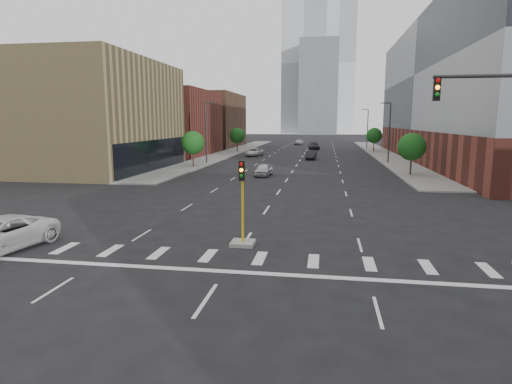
% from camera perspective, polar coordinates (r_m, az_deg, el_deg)
% --- Properties ---
extents(ground, '(400.00, 400.00, 0.00)m').
position_cam_1_polar(ground, '(14.22, -9.02, -17.23)').
color(ground, black).
rests_on(ground, ground).
extents(sidewalk_left_far, '(5.00, 92.00, 0.15)m').
position_cam_1_polar(sidewalk_left_far, '(88.36, -3.30, 5.35)').
color(sidewalk_left_far, gray).
rests_on(sidewalk_left_far, ground).
extents(sidewalk_right_far, '(5.00, 92.00, 0.15)m').
position_cam_1_polar(sidewalk_right_far, '(86.95, 16.47, 4.91)').
color(sidewalk_right_far, gray).
rests_on(sidewalk_right_far, ground).
extents(building_left_mid, '(20.00, 24.00, 14.00)m').
position_cam_1_polar(building_left_mid, '(60.89, -22.36, 9.35)').
color(building_left_mid, '#907F51').
rests_on(building_left_mid, ground).
extents(building_left_far_a, '(20.00, 22.00, 12.00)m').
position_cam_1_polar(building_left_far_a, '(84.20, -12.98, 8.96)').
color(building_left_far_a, brown).
rests_on(building_left_far_a, ground).
extents(building_left_far_b, '(20.00, 24.00, 13.00)m').
position_cam_1_polar(building_left_far_b, '(108.73, -7.77, 9.43)').
color(building_left_far_b, brown).
rests_on(building_left_far_b, ground).
extents(building_right_main, '(24.00, 70.00, 22.00)m').
position_cam_1_polar(building_right_main, '(76.52, 29.26, 11.75)').
color(building_right_main, brown).
rests_on(building_right_main, ground).
extents(tower_left, '(22.00, 22.00, 70.00)m').
position_cam_1_polar(tower_left, '(234.11, 6.47, 16.41)').
color(tower_left, '#B2B7BC').
rests_on(tower_left, ground).
extents(tower_right, '(20.00, 20.00, 80.00)m').
position_cam_1_polar(tower_right, '(274.17, 10.84, 16.33)').
color(tower_right, '#B2B7BC').
rests_on(tower_right, ground).
extents(tower_mid, '(18.00, 18.00, 44.00)m').
position_cam_1_polar(tower_mid, '(212.65, 8.34, 13.56)').
color(tower_mid, slate).
rests_on(tower_mid, ground).
extents(median_traffic_signal, '(1.20, 1.20, 4.40)m').
position_cam_1_polar(median_traffic_signal, '(22.07, -1.80, -4.68)').
color(median_traffic_signal, '#999993').
rests_on(median_traffic_signal, ground).
extents(streetlight_right_a, '(1.60, 0.22, 9.07)m').
position_cam_1_polar(streetlight_right_a, '(67.69, 17.30, 7.88)').
color(streetlight_right_a, '#2D2D30').
rests_on(streetlight_right_a, ground).
extents(streetlight_right_b, '(1.60, 0.22, 9.07)m').
position_cam_1_polar(streetlight_right_b, '(102.47, 14.60, 8.39)').
color(streetlight_right_b, '#2D2D30').
rests_on(streetlight_right_b, ground).
extents(streetlight_left, '(1.60, 0.22, 9.07)m').
position_cam_1_polar(streetlight_left, '(64.48, -6.60, 8.19)').
color(streetlight_left, '#2D2D30').
rests_on(streetlight_left, ground).
extents(tree_left_near, '(3.20, 3.20, 4.85)m').
position_cam_1_polar(tree_left_near, '(59.92, -8.43, 6.51)').
color(tree_left_near, '#382619').
rests_on(tree_left_near, ground).
extents(tree_left_far, '(3.20, 3.20, 4.85)m').
position_cam_1_polar(tree_left_far, '(88.95, -2.54, 7.53)').
color(tree_left_far, '#382619').
rests_on(tree_left_far, ground).
extents(tree_right_near, '(3.20, 3.20, 4.85)m').
position_cam_1_polar(tree_right_near, '(53.05, 20.06, 5.67)').
color(tree_right_near, '#382619').
rests_on(tree_right_near, ground).
extents(tree_right_far, '(3.20, 3.20, 4.85)m').
position_cam_1_polar(tree_right_far, '(92.61, 15.49, 7.27)').
color(tree_right_far, '#382619').
rests_on(tree_right_far, ground).
extents(car_near_left, '(1.92, 4.25, 1.42)m').
position_cam_1_polar(car_near_left, '(50.24, 1.01, 2.99)').
color(car_near_left, '#B9B8BD').
rests_on(car_near_left, ground).
extents(car_mid_right, '(1.80, 4.42, 1.43)m').
position_cam_1_polar(car_mid_right, '(72.31, 7.39, 4.89)').
color(car_mid_right, black).
rests_on(car_mid_right, ground).
extents(car_far_left, '(2.95, 5.36, 1.42)m').
position_cam_1_polar(car_far_left, '(78.74, -0.23, 5.33)').
color(car_far_left, silver).
rests_on(car_far_left, ground).
extents(car_deep_right, '(2.89, 5.87, 1.64)m').
position_cam_1_polar(car_deep_right, '(97.59, 7.73, 6.11)').
color(car_deep_right, black).
rests_on(car_deep_right, ground).
extents(car_distant, '(2.50, 4.63, 1.50)m').
position_cam_1_polar(car_distant, '(117.19, 5.76, 6.65)').
color(car_distant, '#BDBCC1').
rests_on(car_distant, ground).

